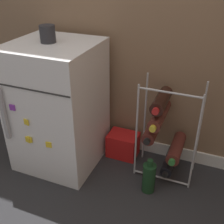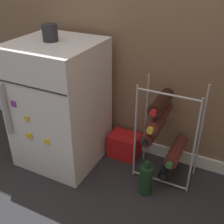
# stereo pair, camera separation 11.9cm
# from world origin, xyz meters

# --- Properties ---
(ground_plane) EXTENTS (14.00, 14.00, 0.00)m
(ground_plane) POSITION_xyz_m (0.00, 0.00, 0.00)
(ground_plane) COLOR #28282B
(mini_fridge) EXTENTS (0.51, 0.53, 0.82)m
(mini_fridge) POSITION_xyz_m (-0.46, 0.38, 0.41)
(mini_fridge) COLOR white
(mini_fridge) RESTS_ON ground_plane
(wine_rack) EXTENTS (0.36, 0.33, 0.64)m
(wine_rack) POSITION_xyz_m (0.21, 0.50, 0.32)
(wine_rack) COLOR #B2B2B7
(wine_rack) RESTS_ON ground_plane
(soda_box) EXTENTS (0.21, 0.15, 0.17)m
(soda_box) POSITION_xyz_m (-0.08, 0.57, 0.09)
(soda_box) COLOR red
(soda_box) RESTS_ON ground_plane
(fridge_top_cup) EXTENTS (0.09, 0.09, 0.10)m
(fridge_top_cup) POSITION_xyz_m (-0.48, 0.38, 0.87)
(fridge_top_cup) COLOR #28282D
(fridge_top_cup) RESTS_ON mini_fridge
(loose_bottle_floor) EXTENTS (0.08, 0.08, 0.23)m
(loose_bottle_floor) POSITION_xyz_m (0.19, 0.29, 0.10)
(loose_bottle_floor) COLOR #19381E
(loose_bottle_floor) RESTS_ON ground_plane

